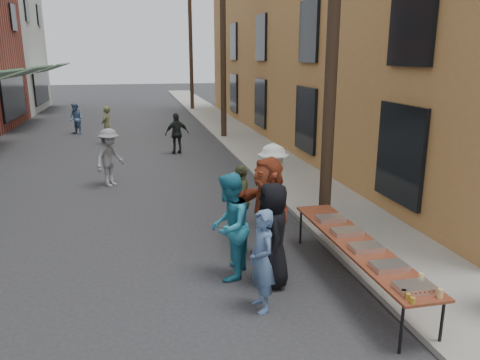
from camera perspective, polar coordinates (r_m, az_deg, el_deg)
name	(u,v)px	position (r m, az deg, el deg)	size (l,w,h in m)	color
ground	(124,323)	(7.24, -13.91, -16.52)	(120.00, 120.00, 0.00)	#28282B
sidewalk	(239,137)	(22.01, -0.18, 5.32)	(2.20, 60.00, 0.10)	gray
building_ochre	(376,26)	(22.93, 16.21, 17.56)	(10.00, 28.00, 10.00)	#A5703B
utility_pole_near	(334,15)	(10.05, 11.37, 19.09)	(0.26, 0.26, 9.00)	#2D2116
utility_pole_mid	(223,37)	(21.58, -2.08, 16.98)	(0.26, 0.26, 9.00)	#2D2116
utility_pole_far	(191,44)	(33.44, -6.03, 16.18)	(0.26, 0.26, 9.00)	#2D2116
serving_table	(357,245)	(8.00, 14.08, -7.66)	(0.70, 4.00, 0.75)	#5E2E16
catering_tray_sausage	(415,287)	(6.68, 20.53, -12.15)	(0.50, 0.33, 0.08)	maroon
catering_tray_foil_b	(389,266)	(7.17, 17.70, -9.98)	(0.50, 0.33, 0.08)	#B2B2B7
catering_tray_buns	(366,247)	(7.72, 15.11, -7.93)	(0.50, 0.33, 0.08)	tan
catering_tray_foil_d	(347,232)	(8.30, 12.89, -6.16)	(0.50, 0.33, 0.08)	#B2B2B7
catering_tray_buns_end	(330,218)	(8.90, 10.97, -4.60)	(0.50, 0.33, 0.08)	tan
condiment_jar_a	(413,300)	(6.34, 20.31, -13.61)	(0.07, 0.07, 0.08)	#A57F26
condiment_jar_b	(408,297)	(6.42, 19.82, -13.22)	(0.07, 0.07, 0.08)	#A57F26
condiment_jar_c	(404,293)	(6.49, 19.34, -12.84)	(0.07, 0.07, 0.08)	#A57F26
cup_stack	(440,293)	(6.59, 23.23, -12.59)	(0.08, 0.08, 0.12)	tan
guest_front_a	(273,235)	(7.73, 3.99, -6.68)	(0.86, 0.56, 1.77)	black
guest_front_b	(262,261)	(7.02, 2.68, -9.81)	(0.57, 0.38, 1.58)	#4C6793
guest_front_c	(229,226)	(7.95, -1.32, -5.68)	(0.90, 0.70, 1.85)	teal
guest_front_d	(273,186)	(10.35, 4.00, -0.71)	(1.21, 0.70, 1.88)	white
guest_front_e	(241,201)	(9.82, 0.13, -2.56)	(0.91, 0.38, 1.55)	#4E5631
guest_queue_back	(267,209)	(8.64, 3.35, -3.55)	(1.84, 0.58, 1.98)	#963C20
passerby_left	(110,157)	(14.16, -15.61, 2.66)	(1.10, 0.63, 1.70)	gray
passerby_mid	(177,134)	(18.38, -7.69, 5.63)	(0.93, 0.39, 1.59)	black
passerby_right	(107,125)	(21.10, -15.93, 6.45)	(0.60, 0.39, 1.64)	brown
passerby_far	(76,119)	(24.20, -19.37, 7.06)	(0.74, 0.58, 1.52)	#52729F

